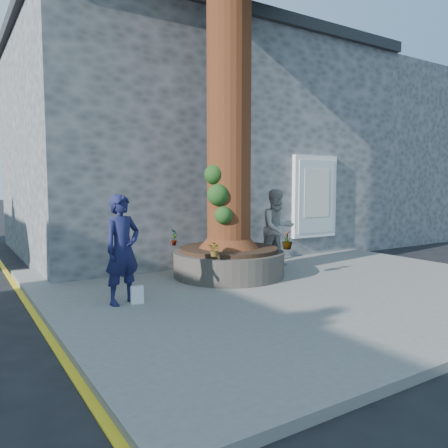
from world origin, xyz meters
TOP-DOWN VIEW (x-y plane):
  - ground at (0.00, 0.00)m, footprint 120.00×120.00m
  - pavement at (1.50, 1.00)m, footprint 9.00×8.00m
  - yellow_line at (-3.05, 1.00)m, footprint 0.10×30.00m
  - stone_shop at (2.50, 7.20)m, footprint 10.30×8.30m
  - neighbour_shop at (10.50, 7.20)m, footprint 6.00×8.00m
  - planter at (0.80, 2.00)m, footprint 2.30×2.30m
  - man at (-1.79, 1.11)m, footprint 0.73×0.59m
  - woman at (2.34, 2.31)m, footprint 0.93×0.76m
  - shopping_bag at (-1.60, 1.00)m, footprint 0.22×0.16m
  - plant_a at (-0.05, 2.85)m, footprint 0.24×0.23m
  - plant_b at (1.65, 2.85)m, footprint 0.26×0.27m
  - plant_c at (1.65, 1.15)m, footprint 0.29×0.29m
  - plant_d at (-0.05, 1.15)m, footprint 0.26×0.28m

SIDE VIEW (x-z plane):
  - ground at x=0.00m, z-range 0.00..0.00m
  - yellow_line at x=-3.05m, z-range 0.00..0.01m
  - pavement at x=1.50m, z-range 0.00..0.12m
  - shopping_bag at x=-1.60m, z-range 0.12..0.40m
  - planter at x=0.80m, z-range 0.11..0.71m
  - plant_d at x=-0.05m, z-range 0.72..0.99m
  - plant_c at x=1.65m, z-range 0.72..1.09m
  - plant_a at x=-0.05m, z-range 0.72..1.10m
  - plant_b at x=1.65m, z-range 0.72..1.15m
  - man at x=-1.79m, z-range 0.12..1.87m
  - woman at x=2.34m, z-range 0.12..1.91m
  - neighbour_shop at x=10.50m, z-range 0.00..6.00m
  - stone_shop at x=2.50m, z-range 0.01..6.31m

